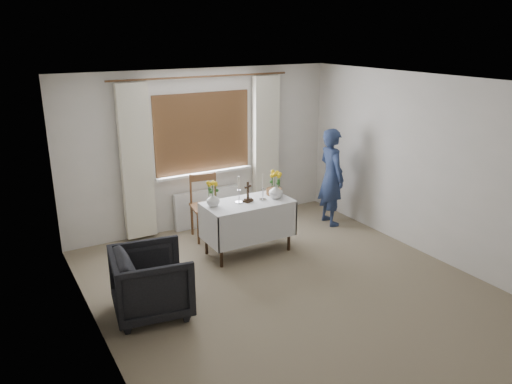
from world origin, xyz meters
TOP-DOWN VIEW (x-y plane):
  - ground at (0.00, 0.00)m, footprint 5.00×5.00m
  - altar_table at (0.07, 1.17)m, footprint 1.24×0.64m
  - wooden_chair at (-0.21, 1.95)m, footprint 0.52×0.52m
  - armchair at (-1.64, 0.30)m, footprint 0.95×0.93m
  - person at (1.79, 1.50)m, footprint 0.45×0.62m
  - radiator at (0.00, 2.42)m, footprint 1.10×0.10m
  - wooden_cross at (0.08, 1.18)m, footprint 0.16×0.14m
  - candlestick_left at (-0.05, 1.21)m, footprint 0.13×0.13m
  - candlestick_right at (0.29, 1.13)m, footprint 0.12×0.12m
  - flower_vase_left at (-0.42, 1.25)m, footprint 0.23×0.23m
  - flower_vase_right at (0.50, 1.12)m, footprint 0.26×0.26m
  - wicker_basket at (0.57, 1.28)m, footprint 0.24×0.24m

SIDE VIEW (x-z plane):
  - ground at x=0.00m, z-range 0.00..0.00m
  - radiator at x=0.00m, z-range 0.00..0.60m
  - armchair at x=-1.64m, z-range 0.00..0.76m
  - altar_table at x=0.07m, z-range 0.00..0.76m
  - wooden_chair at x=-0.21m, z-range 0.00..0.97m
  - person at x=1.79m, z-range 0.00..1.58m
  - wicker_basket at x=0.57m, z-range 0.76..0.85m
  - flower_vase_left at x=-0.42m, z-range 0.76..0.95m
  - flower_vase_right at x=0.50m, z-range 0.76..0.97m
  - wooden_cross at x=0.08m, z-range 0.76..1.05m
  - candlestick_right at x=0.29m, z-range 0.76..1.14m
  - candlestick_left at x=-0.05m, z-range 0.76..1.14m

